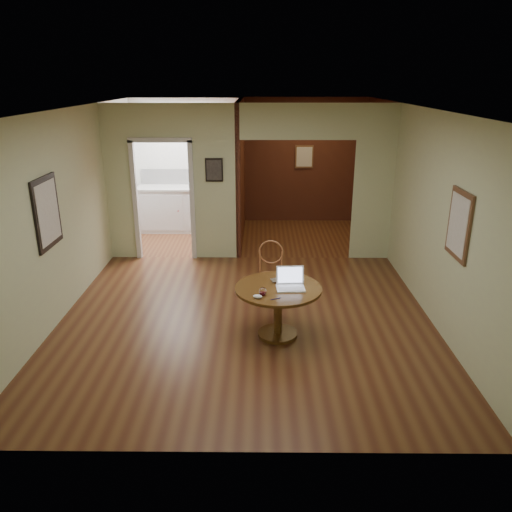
{
  "coord_description": "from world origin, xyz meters",
  "views": [
    {
      "loc": [
        0.2,
        -6.03,
        3.1
      ],
      "look_at": [
        0.14,
        -0.2,
        1.0
      ],
      "focal_mm": 35.0,
      "sensor_mm": 36.0,
      "label": 1
    }
  ],
  "objects_px": {
    "chair": "(270,269)",
    "closed_laptop": "(284,281)",
    "dining_table": "(278,300)",
    "open_laptop": "(290,282)"
  },
  "relations": [
    {
      "from": "open_laptop",
      "to": "closed_laptop",
      "type": "relative_size",
      "value": 1.15
    },
    {
      "from": "chair",
      "to": "dining_table",
      "type": "bearing_deg",
      "value": -77.3
    },
    {
      "from": "chair",
      "to": "open_laptop",
      "type": "distance_m",
      "value": 1.04
    },
    {
      "from": "open_laptop",
      "to": "dining_table",
      "type": "bearing_deg",
      "value": -178.36
    },
    {
      "from": "dining_table",
      "to": "open_laptop",
      "type": "bearing_deg",
      "value": 4.87
    },
    {
      "from": "chair",
      "to": "open_laptop",
      "type": "height_order",
      "value": "chair"
    },
    {
      "from": "open_laptop",
      "to": "closed_laptop",
      "type": "height_order",
      "value": "open_laptop"
    },
    {
      "from": "chair",
      "to": "open_laptop",
      "type": "relative_size",
      "value": 2.59
    },
    {
      "from": "chair",
      "to": "closed_laptop",
      "type": "height_order",
      "value": "chair"
    },
    {
      "from": "dining_table",
      "to": "closed_laptop",
      "type": "distance_m",
      "value": 0.26
    }
  ]
}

